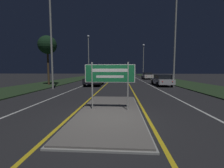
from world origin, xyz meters
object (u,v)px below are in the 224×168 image
Objects in this scene: streetlight_left_near at (51,21)px; car_approaching_1 at (105,76)px; highway_sign at (110,76)px; car_receding_0 at (162,80)px; car_receding_1 at (147,76)px; streetlight_right_far at (143,55)px; car_approaching_0 at (94,80)px; streetlight_left_far at (89,52)px; streetlight_right_near at (176,18)px.

streetlight_left_near is 2.33× the size of car_approaching_1.
car_receding_0 is (5.51, 12.13, -0.93)m from highway_sign.
highway_sign is 13.36m from car_receding_0.
streetlight_left_near is at bearing -124.87° from car_receding_1.
streetlight_right_far is at bearing 64.67° from streetlight_left_near.
streetlight_left_near is at bearing -161.30° from car_receding_0.
car_approaching_0 is at bearing -178.14° from car_receding_0.
car_receding_0 is at bearing -56.04° from car_approaching_1.
highway_sign is 12.23m from car_approaching_0.
streetlight_left_far is at bearing 90.09° from streetlight_left_near.
car_approaching_1 is at bearing 123.96° from car_receding_0.
streetlight_right_far is (13.03, 10.39, 0.39)m from streetlight_left_far.
car_receding_0 is (-1.04, -23.41, -5.39)m from streetlight_right_far.
car_receding_1 is at bearing 9.48° from car_approaching_1.
streetlight_right_far is 15.43m from car_approaching_1.
streetlight_right_far reaches higher than car_approaching_0.
car_receding_0 is at bearing 1.86° from car_approaching_0.
streetlight_right_near reaches higher than streetlight_left_far.
streetlight_right_near is 2.44× the size of car_approaching_1.
car_approaching_0 is at bearing 171.50° from streetlight_right_near.
streetlight_left_near is 2.38× the size of car_approaching_0.
streetlight_right_near is (12.82, -14.67, 1.86)m from streetlight_left_far.
streetlight_right_near is at bearing -63.07° from car_receding_0.
car_approaching_1 is (0.01, 12.69, 0.02)m from car_approaching_0.
car_receding_1 is at bearing 55.13° from streetlight_left_near.
car_approaching_0 is (3.58, 3.78, -5.94)m from streetlight_left_near.
car_receding_1 is at bearing 4.04° from streetlight_left_far.
car_receding_1 is at bearing 76.88° from highway_sign.
car_approaching_0 is (3.61, -13.29, -4.97)m from streetlight_left_far.
streetlight_left_far is 16.67m from streetlight_right_far.
streetlight_right_near is 16.97m from car_receding_1.
streetlight_left_far is 13.50m from car_receding_1.
car_receding_0 is at bearing -47.38° from streetlight_left_far.
highway_sign is 0.47× the size of car_receding_1.
highway_sign is 0.47× the size of car_receding_0.
car_receding_1 is 1.04× the size of car_approaching_1.
highway_sign is 11.50m from streetlight_left_near.
streetlight_right_far reaches higher than car_approaching_1.
streetlight_right_near is at bearing -48.85° from streetlight_left_far.
car_receding_0 is 13.92m from car_receding_1.
streetlight_left_near is at bearing -133.50° from car_approaching_0.
highway_sign is 36.42m from streetlight_right_far.
streetlight_left_far reaches higher than streetlight_right_far.
streetlight_left_near is 2.24× the size of car_receding_1.
streetlight_left_near is 1.14× the size of streetlight_left_far.
highway_sign is at bearing -51.44° from streetlight_left_near.
streetlight_left_far is 1.95× the size of car_receding_0.
car_receding_0 is at bearing 116.93° from streetlight_right_near.
streetlight_right_far is at bearing 89.53° from streetlight_right_near.
car_receding_0 is at bearing -92.55° from streetlight_right_far.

